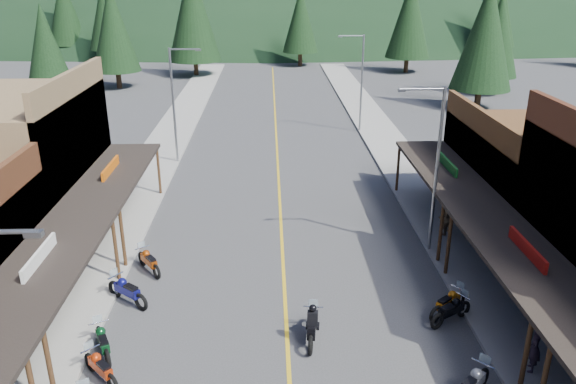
{
  "coord_description": "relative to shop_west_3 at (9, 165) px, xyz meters",
  "views": [
    {
      "loc": [
        -0.56,
        -16.08,
        12.61
      ],
      "look_at": [
        0.28,
        8.43,
        3.0
      ],
      "focal_mm": 35.0,
      "sensor_mm": 36.0,
      "label": 1
    }
  ],
  "objects": [
    {
      "name": "ground",
      "position": [
        13.78,
        -11.3,
        -3.52
      ],
      "size": [
        220.0,
        220.0,
        0.0
      ],
      "primitive_type": "plane",
      "color": "#38383A",
      "rests_on": "ground"
    },
    {
      "name": "centerline",
      "position": [
        13.78,
        8.7,
        -3.51
      ],
      "size": [
        0.15,
        90.0,
        0.01
      ],
      "primitive_type": "cube",
      "color": "gold",
      "rests_on": "ground"
    },
    {
      "name": "sidewalk_west",
      "position": [
        5.08,
        8.7,
        -3.44
      ],
      "size": [
        3.4,
        94.0,
        0.15
      ],
      "primitive_type": "cube",
      "color": "gray",
      "rests_on": "ground"
    },
    {
      "name": "sidewalk_east",
      "position": [
        22.48,
        8.7,
        -3.44
      ],
      "size": [
        3.4,
        94.0,
        0.15
      ],
      "primitive_type": "cube",
      "color": "gray",
      "rests_on": "ground"
    },
    {
      "name": "shop_west_3",
      "position": [
        0.0,
        0.0,
        0.0
      ],
      "size": [
        10.9,
        10.2,
        8.2
      ],
      "color": "brown",
      "rests_on": "ground"
    },
    {
      "name": "shop_east_3",
      "position": [
        27.54,
        0.0,
        -0.99
      ],
      "size": [
        10.9,
        10.2,
        6.2
      ],
      "color": "#4C2D16",
      "rests_on": "ground"
    },
    {
      "name": "streetlight_1",
      "position": [
        6.83,
        10.7,
        0.94
      ],
      "size": [
        2.16,
        0.18,
        8.0
      ],
      "color": "gray",
      "rests_on": "ground"
    },
    {
      "name": "streetlight_2",
      "position": [
        20.74,
        -3.3,
        0.94
      ],
      "size": [
        2.16,
        0.18,
        8.0
      ],
      "color": "gray",
      "rests_on": "ground"
    },
    {
      "name": "streetlight_3",
      "position": [
        20.74,
        18.7,
        0.94
      ],
      "size": [
        2.16,
        0.18,
        8.0
      ],
      "color": "gray",
      "rests_on": "ground"
    },
    {
      "name": "ridge_hill",
      "position": [
        13.78,
        123.7,
        -3.52
      ],
      "size": [
        310.0,
        140.0,
        60.0
      ],
      "primitive_type": "ellipsoid",
      "color": "black",
      "rests_on": "ground"
    },
    {
      "name": "pine_1",
      "position": [
        -10.22,
        58.7,
        3.72
      ],
      "size": [
        5.88,
        5.88,
        12.5
      ],
      "color": "black",
      "rests_on": "ground"
    },
    {
      "name": "pine_2",
      "position": [
        3.78,
        46.7,
        4.47
      ],
      "size": [
        6.72,
        6.72,
        14.0
      ],
      "color": "black",
      "rests_on": "ground"
    },
    {
      "name": "pine_3",
      "position": [
        17.78,
        54.7,
        2.96
      ],
      "size": [
        5.04,
        5.04,
        11.0
      ],
      "color": "black",
      "rests_on": "ground"
    },
    {
      "name": "pine_4",
      "position": [
        31.78,
        48.7,
        3.72
      ],
      "size": [
        5.88,
        5.88,
        12.5
      ],
      "color": "black",
      "rests_on": "ground"
    },
    {
      "name": "pine_5",
      "position": [
        47.78,
        60.7,
        4.47
      ],
      "size": [
        6.72,
        6.72,
        14.0
      ],
      "color": "black",
      "rests_on": "ground"
    },
    {
      "name": "pine_7",
      "position": [
        -18.22,
        64.7,
        3.72
      ],
      "size": [
        5.88,
        5.88,
        12.5
      ],
      "color": "black",
      "rests_on": "ground"
    },
    {
      "name": "pine_8",
      "position": [
        -8.22,
        28.7,
        2.46
      ],
      "size": [
        4.48,
        4.48,
        10.0
      ],
      "color": "black",
      "rests_on": "ground"
    },
    {
      "name": "pine_9",
      "position": [
        37.78,
        33.7,
        2.86
      ],
      "size": [
        4.93,
        4.93,
        10.8
      ],
      "color": "black",
      "rests_on": "ground"
    },
    {
      "name": "pine_10",
      "position": [
        -4.22,
        38.7,
        3.27
      ],
      "size": [
        5.38,
        5.38,
        11.6
      ],
      "color": "black",
      "rests_on": "ground"
    },
    {
      "name": "pine_11",
      "position": [
        33.78,
        26.7,
        3.67
      ],
      "size": [
        5.82,
        5.82,
        12.4
      ],
      "color": "black",
      "rests_on": "ground"
    },
    {
      "name": "bike_west_7",
      "position": [
        7.59,
        -12.17,
        -2.93
      ],
      "size": [
        1.91,
        1.96,
        1.18
      ],
      "primitive_type": null,
      "rotation": [
        0.0,
        0.0,
        0.76
      ],
      "color": "red",
      "rests_on": "ground"
    },
    {
      "name": "bike_west_8",
      "position": [
        7.29,
        -10.79,
        -2.92
      ],
      "size": [
        1.53,
        2.18,
        1.19
      ],
      "primitive_type": null,
      "rotation": [
        0.0,
        0.0,
        0.45
      ],
      "color": "#0B3A1A",
      "rests_on": "ground"
    },
    {
      "name": "bike_west_9",
      "position": [
        7.38,
        -7.5,
        -2.86
      ],
      "size": [
        2.28,
        2.03,
        1.31
      ],
      "primitive_type": null,
      "rotation": [
        0.0,
        0.0,
        0.9
      ],
      "color": "navy",
      "rests_on": "ground"
    },
    {
      "name": "bike_west_10",
      "position": [
        7.75,
        -4.92,
        -2.92
      ],
      "size": [
        1.8,
        2.13,
        1.21
      ],
      "primitive_type": null,
      "rotation": [
        0.0,
        0.0,
        0.62
      ],
      "color": "#983A0A",
      "rests_on": "ground"
    },
    {
      "name": "bike_east_8",
      "position": [
        20.11,
        -9.27,
        -2.92
      ],
      "size": [
        2.14,
        1.69,
        1.19
      ],
      "primitive_type": null,
      "rotation": [
        0.0,
        0.0,
        -1.02
      ],
      "color": "black",
      "rests_on": "ground"
    },
    {
      "name": "bike_east_9",
      "position": [
        20.14,
        -8.76,
        -2.92
      ],
      "size": [
        2.11,
        1.83,
        1.21
      ],
      "primitive_type": null,
      "rotation": [
        0.0,
        0.0,
        -0.93
      ],
      "color": "#B7600D",
      "rests_on": "ground"
    },
    {
      "name": "rider_on_bike",
      "position": [
        14.68,
        -10.24,
        -2.85
      ],
      "size": [
        1.01,
        2.28,
        1.68
      ],
      "rotation": [
        0.0,
        0.0,
        -0.13
      ],
      "color": "black",
      "rests_on": "ground"
    },
    {
      "name": "pedestrian_east_a",
      "position": [
        21.92,
        -12.28,
        -2.49
      ],
      "size": [
        0.65,
        0.76,
        1.77
      ],
      "primitive_type": "imported",
      "rotation": [
        0.0,
        0.0,
        -1.99
      ],
      "color": "black",
      "rests_on": "sidewalk_east"
    },
    {
      "name": "pedestrian_east_b",
      "position": [
        22.04,
        -1.72,
        -2.42
      ],
      "size": [
        1.06,
        0.98,
        1.9
      ],
      "primitive_type": "imported",
      "rotation": [
        0.0,
        0.0,
        3.79
      ],
      "color": "brown",
      "rests_on": "sidewalk_east"
    }
  ]
}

